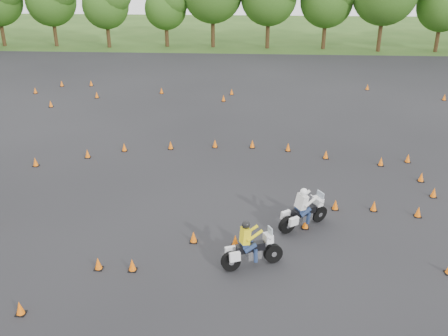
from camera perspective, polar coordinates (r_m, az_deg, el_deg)
ground at (r=20.09m, az=-0.69°, el=-7.78°), size 140.00×140.00×0.00m
asphalt_pad at (r=25.38m, az=0.27°, el=-0.63°), size 62.00×62.00×0.00m
treeline at (r=52.82m, az=5.97°, el=17.36°), size 86.70×32.19×10.79m
traffic_cones at (r=25.15m, az=-0.06°, el=-0.31°), size 36.52×33.16×0.45m
rider_yellow at (r=17.90m, az=3.33°, el=-8.79°), size 2.43×1.53×1.80m
rider_white at (r=20.51m, az=9.08°, el=-4.36°), size 2.41×2.05×1.88m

